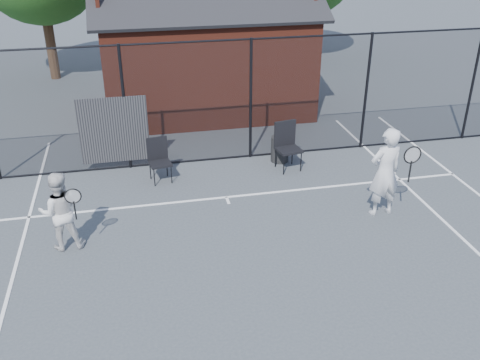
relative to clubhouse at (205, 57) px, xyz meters
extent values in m
plane|color=#41454A|center=(-0.50, -9.00, -1.61)|extent=(80.00, 80.00, 0.00)
cube|color=white|center=(-0.50, -6.00, -1.60)|extent=(11.00, 0.06, 0.01)
cube|color=white|center=(-0.50, -6.15, -1.60)|extent=(0.06, 0.30, 0.01)
cylinder|color=black|center=(-2.50, -4.00, -0.11)|extent=(0.07, 0.07, 3.00)
cylinder|color=black|center=(0.50, -4.00, -0.11)|extent=(0.07, 0.07, 3.00)
cylinder|color=black|center=(3.50, -4.00, -0.11)|extent=(0.07, 0.07, 3.00)
cylinder|color=black|center=(6.50, -4.00, -0.11)|extent=(0.07, 0.07, 3.00)
cylinder|color=black|center=(-0.50, -4.00, 1.36)|extent=(22.00, 0.04, 0.04)
cylinder|color=black|center=(-0.50, -4.00, -1.58)|extent=(22.00, 0.04, 0.04)
cube|color=black|center=(-0.50, -4.00, -0.11)|extent=(22.00, 3.00, 0.01)
cube|color=black|center=(-2.80, -4.02, -0.61)|extent=(1.60, 0.04, 1.60)
cube|color=maroon|center=(0.00, 0.00, -0.11)|extent=(6.00, 4.00, 3.00)
cylinder|color=#362115|center=(-5.00, 4.50, -0.35)|extent=(0.36, 0.36, 2.52)
cylinder|color=#362115|center=(5.00, 5.50, -0.49)|extent=(0.36, 0.36, 2.23)
imported|color=silver|center=(2.48, -7.33, -0.67)|extent=(0.73, 0.52, 1.88)
torus|color=black|center=(2.80, -7.71, -0.15)|extent=(0.37, 0.03, 0.37)
cylinder|color=black|center=(2.80, -7.71, -0.50)|extent=(0.04, 0.04, 0.45)
imported|color=silver|center=(-3.79, -7.25, -0.85)|extent=(0.77, 0.62, 1.52)
torus|color=black|center=(-3.49, -7.55, -0.41)|extent=(0.30, 0.02, 0.30)
cylinder|color=black|center=(-3.49, -7.55, -0.69)|extent=(0.03, 0.03, 0.36)
cube|color=black|center=(-1.83, -4.90, -1.11)|extent=(0.55, 0.57, 1.00)
cube|color=black|center=(1.23, -4.90, -1.04)|extent=(0.64, 0.65, 1.14)
cylinder|color=#262626|center=(1.16, -4.40, -1.28)|extent=(0.52, 0.52, 0.65)
camera|label=1|loc=(-2.36, -16.10, 4.00)|focal=40.00mm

